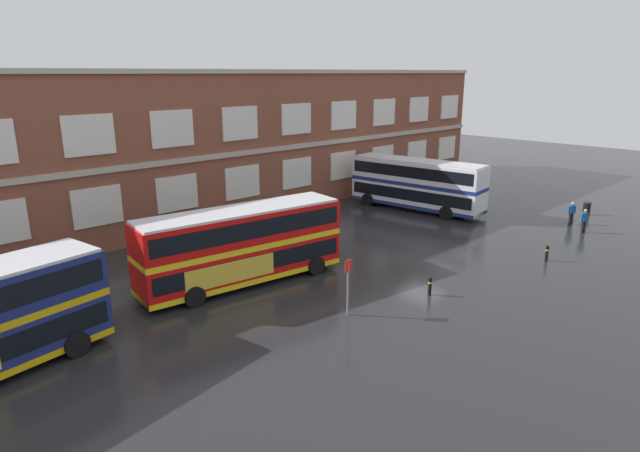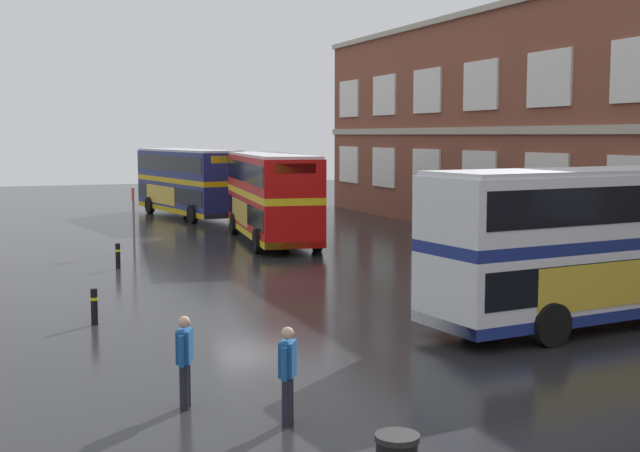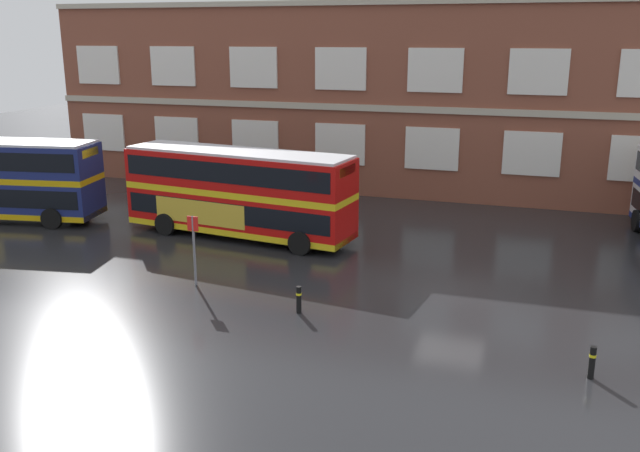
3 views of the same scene
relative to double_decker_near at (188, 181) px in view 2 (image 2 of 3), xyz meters
name	(u,v)px [view 2 (image 2 of 3)]	position (x,y,z in m)	size (l,w,h in m)	color
ground_plane	(309,279)	(23.73, -0.97, -2.15)	(120.00, 120.00, 0.00)	#232326
double_decker_near	(188,181)	(0.00, 0.00, 0.00)	(11.27, 4.33, 4.07)	navy
double_decker_middle	(271,195)	(13.23, 1.03, 0.00)	(11.24, 3.97, 4.07)	red
double_decker_far	(613,241)	(32.80, 4.19, 0.00)	(3.94, 11.24, 4.07)	silver
waiting_passenger	(288,371)	(37.36, -6.42, -1.22)	(0.59, 0.42, 1.70)	black
second_passenger	(185,358)	(35.87, -7.87, -1.22)	(0.62, 0.38, 1.70)	black
bus_stand_flag	(133,213)	(14.40, -5.47, -0.51)	(0.44, 0.10, 2.70)	slate
safety_bollard_west	(118,256)	(19.03, -6.78, -1.66)	(0.19, 0.19, 0.95)	black
safety_bollard_east	(94,306)	(28.27, -8.64, -1.66)	(0.19, 0.19, 0.95)	black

